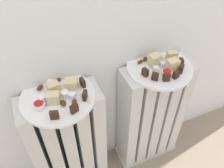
{
  "coord_description": "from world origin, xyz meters",
  "views": [
    {
      "loc": [
        -0.26,
        -0.33,
        1.26
      ],
      "look_at": [
        0.0,
        0.28,
        0.62
      ],
      "focal_mm": 37.84,
      "sensor_mm": 36.0,
      "label": 1
    }
  ],
  "objects": [
    {
      "name": "turkish_delight_left_2",
      "position": [
        -0.19,
        0.27,
        0.65
      ],
      "size": [
        0.03,
        0.03,
        0.02
      ],
      "primitive_type": "cube",
      "rotation": [
        0.0,
        0.0,
        0.27
      ],
      "color": "white",
      "rests_on": "plate_left"
    },
    {
      "name": "medjool_date_left_3",
      "position": [
        -0.17,
        0.22,
        0.65
      ],
      "size": [
        0.03,
        0.03,
        0.02
      ],
      "primitive_type": "ellipsoid",
      "rotation": [
        0.0,
        0.0,
        1.22
      ],
      "color": "#4C2814",
      "rests_on": "plate_left"
    },
    {
      "name": "marble_cake_slice_left_1",
      "position": [
        -0.22,
        0.31,
        0.66
      ],
      "size": [
        0.05,
        0.04,
        0.04
      ],
      "primitive_type": "cube",
      "rotation": [
        0.0,
        0.0,
        0.16
      ],
      "color": "beige",
      "rests_on": "plate_left"
    },
    {
      "name": "dark_cake_slice_left_1",
      "position": [
        -0.18,
        0.19,
        0.66
      ],
      "size": [
        0.03,
        0.02,
        0.03
      ],
      "primitive_type": "cube",
      "rotation": [
        0.0,
        0.0,
        0.36
      ],
      "color": "#382114",
      "rests_on": "plate_left"
    },
    {
      "name": "marble_cake_slice_right_2",
      "position": [
        0.28,
        0.3,
        0.66
      ],
      "size": [
        0.05,
        0.04,
        0.04
      ],
      "primitive_type": "cube",
      "rotation": [
        0.0,
        0.0,
        -0.25
      ],
      "color": "beige",
      "rests_on": "plate_right"
    },
    {
      "name": "radiator_right",
      "position": [
        0.21,
        0.28,
        0.31
      ],
      "size": [
        0.33,
        0.14,
        0.63
      ],
      "color": "silver",
      "rests_on": "ground_plane"
    },
    {
      "name": "medjool_date_right_3",
      "position": [
        0.15,
        0.33,
        0.65
      ],
      "size": [
        0.03,
        0.02,
        0.01
      ],
      "primitive_type": "ellipsoid",
      "rotation": [
        0.0,
        0.0,
        0.33
      ],
      "color": "#4C2814",
      "rests_on": "plate_right"
    },
    {
      "name": "medjool_date_left_2",
      "position": [
        -0.2,
        0.23,
        0.65
      ],
      "size": [
        0.02,
        0.03,
        0.02
      ],
      "primitive_type": "ellipsoid",
      "rotation": [
        0.0,
        0.0,
        1.55
      ],
      "color": "#4C2814",
      "rests_on": "plate_left"
    },
    {
      "name": "dark_cake_slice_left_0",
      "position": [
        -0.24,
        0.18,
        0.66
      ],
      "size": [
        0.03,
        0.02,
        0.03
      ],
      "primitive_type": "cube",
      "rotation": [
        0.0,
        0.0,
        -0.32
      ],
      "color": "#382114",
      "rests_on": "plate_left"
    },
    {
      "name": "fork",
      "position": [
        -0.14,
        0.25,
        0.64
      ],
      "size": [
        0.05,
        0.09,
        0.0
      ],
      "color": "silver",
      "rests_on": "plate_left"
    },
    {
      "name": "plate_right",
      "position": [
        0.21,
        0.28,
        0.64
      ],
      "size": [
        0.27,
        0.27,
        0.01
      ],
      "primitive_type": "cylinder",
      "color": "white",
      "rests_on": "radiator_right"
    },
    {
      "name": "dark_cake_slice_right_2",
      "position": [
        0.19,
        0.2,
        0.66
      ],
      "size": [
        0.03,
        0.02,
        0.03
      ],
      "primitive_type": "cube",
      "rotation": [
        0.0,
        0.0,
        -0.27
      ],
      "color": "#382114",
      "rests_on": "plate_right"
    },
    {
      "name": "dark_cake_slice_right_4",
      "position": [
        0.27,
        0.22,
        0.66
      ],
      "size": [
        0.03,
        0.03,
        0.03
      ],
      "primitive_type": "cube",
      "rotation": [
        0.0,
        0.0,
        0.74
      ],
      "color": "#382114",
      "rests_on": "plate_right"
    },
    {
      "name": "medjool_date_right_0",
      "position": [
        0.25,
        0.28,
        0.65
      ],
      "size": [
        0.03,
        0.03,
        0.02
      ],
      "primitive_type": "ellipsoid",
      "rotation": [
        0.0,
        0.0,
        0.5
      ],
      "color": "#4C2814",
      "rests_on": "plate_right"
    },
    {
      "name": "turkish_delight_left_1",
      "position": [
        -0.17,
        0.25,
        0.65
      ],
      "size": [
        0.03,
        0.03,
        0.02
      ],
      "primitive_type": "cube",
      "rotation": [
        0.0,
        0.0,
        0.67
      ],
      "color": "white",
      "rests_on": "plate_left"
    },
    {
      "name": "marble_cake_slice_left_0",
      "position": [
        -0.23,
        0.26,
        0.66
      ],
      "size": [
        0.05,
        0.04,
        0.04
      ],
      "primitive_type": "cube",
      "rotation": [
        0.0,
        0.0,
        -0.3
      ],
      "color": "beige",
      "rests_on": "plate_left"
    },
    {
      "name": "dark_cake_slice_right_0",
      "position": [
        0.13,
        0.25,
        0.66
      ],
      "size": [
        0.02,
        0.03,
        0.03
      ],
      "primitive_type": "cube",
      "rotation": [
        0.0,
        0.0,
        -1.28
      ],
      "color": "#382114",
      "rests_on": "plate_right"
    },
    {
      "name": "dark_cake_slice_left_3",
      "position": [
        -0.11,
        0.29,
        0.66
      ],
      "size": [
        0.02,
        0.03,
        0.03
      ],
      "primitive_type": "cube",
      "rotation": [
        0.0,
        0.0,
        1.72
      ],
      "color": "#382114",
      "rests_on": "plate_left"
    },
    {
      "name": "turkish_delight_left_0",
      "position": [
        -0.27,
        0.28,
        0.65
      ],
      "size": [
        0.03,
        0.03,
        0.02
      ],
      "primitive_type": "cube",
      "rotation": [
        0.0,
        0.0,
        0.33
      ],
      "color": "white",
      "rests_on": "plate_left"
    },
    {
      "name": "turkish_delight_right_2",
      "position": [
        0.18,
        0.26,
        0.65
      ],
      "size": [
        0.02,
        0.02,
        0.02
      ],
      "primitive_type": "cube",
      "rotation": [
        0.0,
        0.0,
        1.4
      ],
      "color": "white",
      "rests_on": "plate_right"
    },
    {
      "name": "medjool_date_right_2",
      "position": [
        0.18,
        0.34,
        0.65
      ],
      "size": [
        0.03,
        0.03,
        0.02
      ],
      "primitive_type": "ellipsoid",
      "rotation": [
        0.0,
        0.0,
        0.66
      ],
      "color": "#4C2814",
      "rests_on": "plate_right"
    },
    {
      "name": "plate_left",
      "position": [
        -0.21,
        0.28,
        0.64
      ],
      "size": [
        0.27,
        0.27,
        0.01
      ],
      "primitive_type": "cylinder",
      "color": "white",
      "rests_on": "radiator_left"
    },
    {
      "name": "turkish_delight_left_3",
      "position": [
        -0.22,
        0.35,
        0.65
      ],
      "size": [
        0.03,
        0.03,
        0.02
      ],
      "primitive_type": "cube",
      "rotation": [
        0.0,
        0.0,
        1.1
      ],
      "color": "white",
      "rests_on": "plate_left"
    },
    {
      "name": "dark_cake_slice_left_2",
      "position": [
        -0.13,
        0.23,
        0.66
      ],
      "size": [
        0.03,
        0.03,
        0.03
      ],
      "primitive_type": "cube",
      "rotation": [
        0.0,
        0.0,
        1.04
      ],
      "color": "#382114",
      "rests_on": "plate_left"
    },
    {
      "name": "marble_cake_slice_right_0",
      "position": [
        0.2,
        0.3,
        0.67
      ],
      "size": [
        0.05,
        0.04,
        0.05
      ],
      "primitive_type": "cube",
      "rotation": [
        0.0,
        0.0,
        0.19
      ],
      "color": "beige",
      "rests_on": "plate_right"
    },
    {
      "name": "medjool_date_right_1",
      "position": [
        0.23,
        0.35,
        0.65
      ],
      "size": [
        0.03,
        0.03,
        0.02
      ],
      "primitive_type": "ellipsoid",
      "rotation": [
        0.0,
        0.0,
        2.33
      ],
      "color": "#4C2814",
      "rests_on": "plate_right"
    },
    {
      "name": "dark_cake_slice_right_3",
      "position": [
        0.23,
        0.2,
        0.66
      ],
      "size": [
        0.03,
        0.02,
        0.03
      ],
      "primitive_type": "cube",
      "rotation": [
        0.0,
        0.0,
        0.23
      ],
      "color": "#382114",
      "rests_on": "plate_right"
    },
    {
      "name": "radiator_left",
      "position": [
        -0.21,
        0.28,
        0.31
      ],
      "size": [
        0.33,
        0.14,
        0.63
      ],
      "color": "silver",
      "rests_on": "ground_plane"
    },
    {
      "name": "marble_cake_slice_left_2",
      "position": [
        -0.15,
        0.3,
        0.66
      ],
      "size": [
        0.05,
        0.05,
        0.04
      ],
      "primitive_type": "cube",
      "rotation": [
        0.0,
        0.0,
        -0.3
      ],
      "color": "beige",
      "rests_on": "plate_left"
    },
    {
      "name": "dark_cake_slice_right_1",
      "position": [
        0.15,
        0.22,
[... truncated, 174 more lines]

